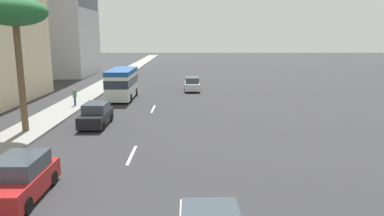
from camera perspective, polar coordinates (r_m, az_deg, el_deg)
The scene contains 10 objects.
ground_plane at distance 36.46m, azimuth -5.54°, elevation 1.27°, with size 198.00×198.00×0.00m, color #2D2D30.
sidewalk_right at distance 37.93m, azimuth -17.44°, elevation 1.30°, with size 162.00×2.98×0.15m, color gray.
lane_stripe_mid at distance 20.10m, azimuth -9.57°, elevation -7.37°, with size 3.20×0.16×0.01m, color silver.
lane_stripe_far at distance 32.09m, azimuth -6.20°, elevation -0.14°, with size 3.20×0.16×0.01m, color silver.
car_lead at distance 16.19m, azimuth -25.75°, elevation -10.16°, with size 4.20×1.90×1.69m.
car_second at distance 42.44m, azimuth 0.02°, elevation 3.81°, with size 4.32×1.79×1.61m.
car_third at distance 26.89m, azimuth -15.02°, elevation -1.08°, with size 4.12×1.79×1.64m.
minibus_fourth at distance 37.38m, azimuth -11.05°, elevation 3.97°, with size 6.66×2.44×3.06m.
pedestrian_near_lamp at distance 34.36m, azimuth -18.16°, elevation 1.78°, with size 0.36×0.29×1.54m.
palm_tree at distance 25.90m, azimuth -26.36°, elevation 13.20°, with size 4.04×4.04×8.68m.
Camera 1 is at (-4.25, -3.09, 6.46)m, focal length 33.53 mm.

